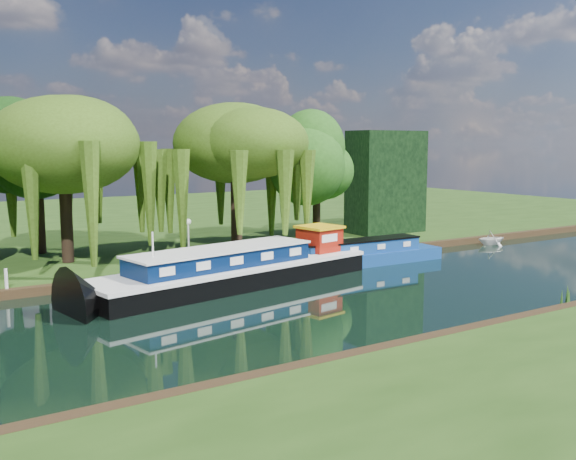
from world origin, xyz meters
TOP-DOWN VIEW (x-y plane):
  - ground at (0.00, 0.00)m, footprint 120.00×120.00m
  - far_bank at (0.00, 34.00)m, footprint 120.00×52.00m
  - dutch_barge at (0.76, 4.88)m, footprint 16.73×6.45m
  - narrowboat at (9.83, 5.79)m, footprint 11.83×2.25m
  - white_cruiser at (23.15, 6.86)m, footprint 2.62×2.38m
  - willow_left at (-5.68, 14.09)m, footprint 7.78×7.78m
  - willow_right at (4.10, 11.17)m, footprint 7.14×7.14m
  - tree_far_mid at (-6.35, 18.23)m, footprint 5.48×5.48m
  - tree_far_right at (11.58, 12.97)m, footprint 4.91×4.91m
  - conifer_hedge at (19.00, 14.00)m, footprint 6.00×3.00m
  - lamppost at (0.50, 10.50)m, footprint 0.36×0.36m
  - mooring_posts at (-0.50, 8.40)m, footprint 19.16×0.16m
  - reeds_near at (6.87, -7.57)m, footprint 33.70×1.50m

SIDE VIEW (x-z plane):
  - ground at x=0.00m, z-range 0.00..0.00m
  - white_cruiser at x=23.15m, z-range -0.60..0.60m
  - far_bank at x=0.00m, z-range 0.00..0.45m
  - reeds_near at x=6.87m, z-range 0.00..1.10m
  - narrowboat at x=9.83m, z-range -0.25..1.47m
  - dutch_barge at x=0.76m, z-range -0.87..2.58m
  - mooring_posts at x=-0.50m, z-range 0.45..1.45m
  - lamppost at x=0.50m, z-range 1.14..3.70m
  - conifer_hedge at x=19.00m, z-range 0.45..8.45m
  - tree_far_right at x=11.58m, z-range 1.96..9.99m
  - tree_far_mid at x=-6.35m, z-range 2.15..11.11m
  - willow_right at x=4.10m, z-range 2.45..11.14m
  - willow_left at x=-5.68m, z-range 2.56..11.88m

